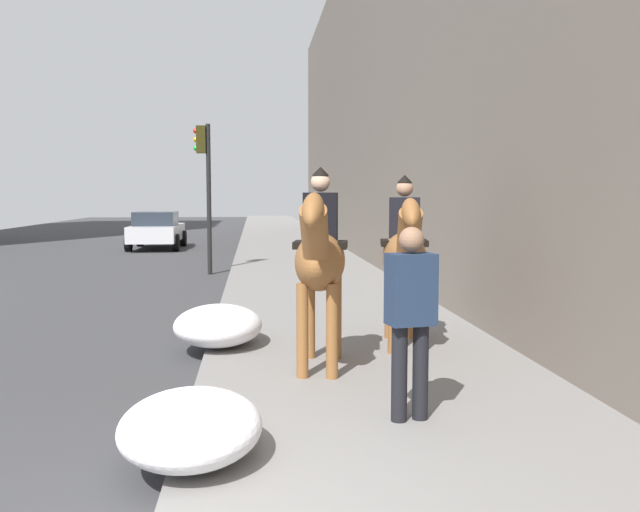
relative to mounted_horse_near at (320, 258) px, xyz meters
The scene contains 7 objects.
mounted_horse_near is the anchor object (origin of this frame).
mounted_horse_far 1.58m from the mounted_horse_near, 49.38° to the right, with size 2.15×0.77×2.23m.
pedestrian_greeting 1.94m from the mounted_horse_near, 161.15° to the right, with size 0.33×0.44×1.70m.
car_near_lane 19.58m from the mounted_horse_near, 13.19° to the left, with size 4.03×1.96×1.44m.
traffic_light_near_curb 10.66m from the mounted_horse_near, 10.81° to the left, with size 0.20×0.44×3.91m.
snow_pile_near 2.97m from the mounted_horse_near, 154.18° to the left, with size 1.40×1.07×0.48m, color white.
snow_pile_far 2.10m from the mounted_horse_near, 41.27° to the left, with size 1.50×1.16×0.52m, color white.
Camera 1 is at (-3.64, -0.64, 2.10)m, focal length 38.22 mm.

